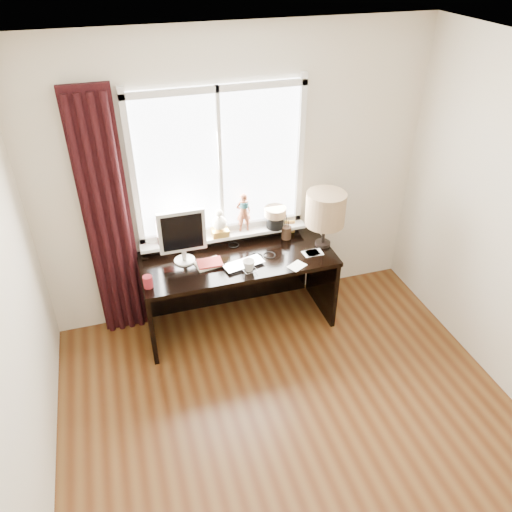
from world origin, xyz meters
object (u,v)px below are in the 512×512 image
object	(u,v)px
red_cup	(148,282)
mug	(249,265)
monitor	(182,234)
desk	(236,274)
laptop	(244,264)
table_lamp	(326,210)

from	to	relation	value
red_cup	mug	bearing A→B (deg)	-1.01
monitor	desk	bearing A→B (deg)	1.56
red_cup	monitor	world-z (taller)	monitor
monitor	laptop	bearing A→B (deg)	-24.58
laptop	desk	distance (m)	0.34
mug	desk	bearing A→B (deg)	97.10
mug	red_cup	distance (m)	0.84
mug	table_lamp	distance (m)	0.84
red_cup	desk	size ratio (longest dim) A/B	0.06
red_cup	table_lamp	xyz separation A→B (m)	(1.59, 0.17, 0.31)
desk	table_lamp	world-z (taller)	table_lamp
laptop	table_lamp	size ratio (longest dim) A/B	0.68
mug	desk	xyz separation A→B (m)	(-0.04, 0.31, -0.30)
table_lamp	monitor	bearing A→B (deg)	175.10
laptop	monitor	xyz separation A→B (m)	(-0.47, 0.22, 0.26)
red_cup	table_lamp	bearing A→B (deg)	6.22
monitor	table_lamp	xyz separation A→B (m)	(1.25, -0.11, 0.09)
mug	red_cup	world-z (taller)	mug
red_cup	monitor	bearing A→B (deg)	39.17
laptop	red_cup	bearing A→B (deg)	171.88
mug	table_lamp	world-z (taller)	table_lamp
laptop	mug	size ratio (longest dim) A/B	3.38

